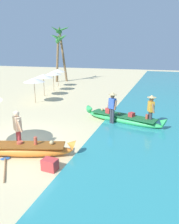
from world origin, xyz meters
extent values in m
plane|color=beige|center=(0.00, 0.00, 0.00)|extent=(80.00, 80.00, 0.00)
ellipsoid|color=orange|center=(0.91, -0.81, 0.22)|extent=(3.65, 1.72, 0.43)
cone|color=orange|center=(2.59, -0.27, 0.48)|extent=(0.50, 0.50, 0.47)
cube|color=brown|center=(0.91, -0.81, 0.43)|extent=(3.10, 1.56, 0.04)
sphere|color=tan|center=(1.89, -0.44, 0.52)|extent=(0.16, 0.16, 0.16)
cylinder|color=#B74C38|center=(1.34, -0.65, 0.59)|extent=(0.13, 0.13, 0.32)
cylinder|color=#B74C38|center=(0.73, -0.78, 0.48)|extent=(0.23, 0.23, 0.10)
ellipsoid|color=#38B760|center=(3.74, 4.14, 0.22)|extent=(4.41, 1.97, 0.43)
cone|color=#38B760|center=(1.70, 4.73, 0.48)|extent=(0.54, 0.58, 0.55)
cone|color=#38B760|center=(5.79, 3.55, 0.48)|extent=(0.54, 0.58, 0.55)
cube|color=#1E6435|center=(3.74, 4.14, 0.43)|extent=(3.74, 1.79, 0.04)
cylinder|color=#B74C38|center=(5.02, 3.88, 0.56)|extent=(0.14, 0.14, 0.27)
cube|color=#B73333|center=(4.23, 4.04, 0.55)|extent=(0.37, 0.38, 0.24)
sphere|color=tan|center=(3.52, 4.18, 0.50)|extent=(0.15, 0.15, 0.15)
cube|color=#B73333|center=(2.91, 4.27, 0.59)|extent=(0.36, 0.34, 0.32)
sphere|color=tan|center=(2.44, 4.65, 0.52)|extent=(0.17, 0.17, 0.17)
cylinder|color=#333842|center=(3.31, 3.63, 0.45)|extent=(0.14, 0.14, 0.90)
cylinder|color=#333842|center=(3.19, 3.70, 0.45)|extent=(0.14, 0.14, 0.90)
cube|color=#3356B2|center=(3.25, 3.67, 1.18)|extent=(0.42, 0.36, 0.54)
cylinder|color=brown|center=(3.45, 3.54, 1.13)|extent=(0.17, 0.21, 0.50)
cylinder|color=brown|center=(3.04, 3.76, 1.13)|extent=(0.17, 0.21, 0.50)
sphere|color=brown|center=(3.25, 3.67, 1.57)|extent=(0.22, 0.22, 0.22)
cylinder|color=tan|center=(3.25, 3.67, 1.65)|extent=(0.44, 0.44, 0.02)
cone|color=tan|center=(3.25, 3.67, 1.72)|extent=(0.26, 0.26, 0.12)
cylinder|color=#B2383D|center=(0.41, -0.46, 0.43)|extent=(0.14, 0.14, 0.86)
cylinder|color=#B2383D|center=(0.53, -0.53, 0.43)|extent=(0.14, 0.14, 0.86)
cube|color=beige|center=(0.47, -0.49, 1.13)|extent=(0.42, 0.38, 0.55)
cylinder|color=beige|center=(0.29, -0.35, 1.08)|extent=(0.18, 0.21, 0.50)
cylinder|color=beige|center=(0.67, -0.61, 1.08)|extent=(0.18, 0.21, 0.50)
sphere|color=beige|center=(0.47, -0.49, 1.53)|extent=(0.22, 0.22, 0.22)
cylinder|color=#333842|center=(5.15, 3.98, 0.43)|extent=(0.14, 0.14, 0.85)
cylinder|color=#333842|center=(5.22, 3.86, 0.43)|extent=(0.14, 0.14, 0.85)
cube|color=gold|center=(5.19, 3.92, 1.12)|extent=(0.36, 0.42, 0.53)
cylinder|color=#9E7051|center=(5.10, 4.13, 1.07)|extent=(0.21, 0.17, 0.49)
cylinder|color=#9E7051|center=(5.31, 3.73, 1.07)|extent=(0.21, 0.17, 0.49)
sphere|color=#9E7051|center=(5.19, 3.92, 1.50)|extent=(0.22, 0.22, 0.22)
cylinder|color=tan|center=(5.19, 3.92, 1.58)|extent=(0.44, 0.44, 0.02)
cone|color=tan|center=(5.19, 3.92, 1.65)|extent=(0.26, 0.26, 0.12)
cylinder|color=#8E6B47|center=(-3.39, 6.66, 0.95)|extent=(0.04, 0.04, 1.90)
cone|color=silver|center=(-3.39, 6.66, 1.75)|extent=(1.60, 1.60, 0.32)
cylinder|color=#8E6B47|center=(-4.08, 9.15, 0.95)|extent=(0.04, 0.04, 1.90)
cone|color=silver|center=(-4.08, 9.15, 1.75)|extent=(1.60, 1.60, 0.32)
cylinder|color=#8E6B47|center=(-4.49, 11.66, 0.95)|extent=(0.04, 0.04, 1.90)
cone|color=silver|center=(-4.49, 11.66, 1.75)|extent=(1.60, 1.60, 0.32)
cylinder|color=#8E6B47|center=(-5.33, 14.30, 0.95)|extent=(0.04, 0.04, 1.90)
cone|color=silver|center=(-5.33, 14.30, 1.75)|extent=(1.60, 1.60, 0.32)
cylinder|color=brown|center=(-6.98, 17.52, 2.79)|extent=(0.75, 0.28, 5.61)
cone|color=#337F3D|center=(-6.33, 17.52, 5.37)|extent=(1.53, 0.38, 1.01)
cone|color=#337F3D|center=(-6.47, 17.93, 5.29)|extent=(1.25, 1.63, 1.22)
cone|color=#337F3D|center=(-6.95, 17.85, 5.43)|extent=(1.08, 1.40, 0.85)
cone|color=#337F3D|center=(-7.18, 17.58, 5.43)|extent=(1.65, 0.56, 0.86)
cone|color=#337F3D|center=(-6.89, 17.16, 5.46)|extent=(0.89, 1.49, 0.77)
cone|color=#337F3D|center=(-6.42, 17.09, 5.29)|extent=(1.44, 1.72, 1.26)
cylinder|color=brown|center=(-6.64, 18.46, 3.27)|extent=(1.10, 0.28, 6.58)
cone|color=#287033|center=(-6.55, 18.46, 6.39)|extent=(1.84, 0.39, 0.87)
cone|color=#287033|center=(-6.75, 18.83, 6.41)|extent=(1.39, 1.62, 0.83)
cone|color=#287033|center=(-7.30, 18.87, 6.34)|extent=(1.21, 1.69, 1.02)
cone|color=#287033|center=(-7.46, 18.47, 6.34)|extent=(1.49, 0.41, 0.99)
cone|color=#287033|center=(-7.30, 18.13, 6.35)|extent=(1.19, 1.40, 0.97)
cone|color=#287033|center=(-6.85, 18.10, 6.36)|extent=(1.04, 1.49, 0.94)
cube|color=#C63838|center=(2.33, -1.39, 0.19)|extent=(0.52, 0.38, 0.39)
cylinder|color=#8E6B47|center=(0.90, -1.89, 0.03)|extent=(1.01, 1.25, 0.05)
ellipsoid|color=#2D60B7|center=(0.42, -1.28, 0.03)|extent=(0.41, 0.38, 0.03)
camera|label=1|loc=(5.59, -6.86, 3.81)|focal=33.90mm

